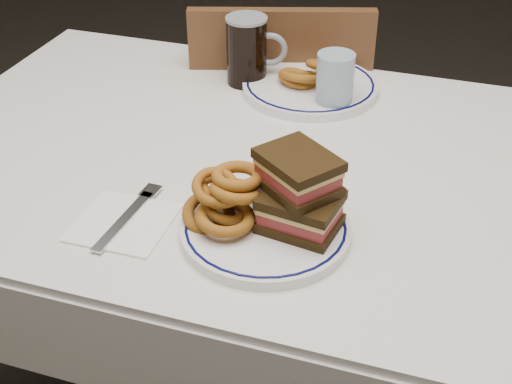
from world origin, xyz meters
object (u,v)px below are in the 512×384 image
(chair_far, at_px, (278,146))
(reuben_sandwich, at_px, (299,192))
(far_plate, at_px, (310,86))
(main_plate, at_px, (265,229))
(beer_mug, at_px, (248,50))

(chair_far, distance_m, reuben_sandwich, 0.80)
(reuben_sandwich, bearing_deg, far_plate, 102.40)
(reuben_sandwich, bearing_deg, main_plate, -158.39)
(chair_far, distance_m, far_plate, 0.37)
(chair_far, height_order, reuben_sandwich, same)
(main_plate, relative_size, reuben_sandwich, 1.80)
(chair_far, relative_size, main_plate, 3.39)
(main_plate, relative_size, far_plate, 0.92)
(main_plate, bearing_deg, chair_far, 104.76)
(chair_far, relative_size, far_plate, 3.13)
(main_plate, distance_m, reuben_sandwich, 0.08)
(far_plate, bearing_deg, main_plate, -83.15)
(reuben_sandwich, bearing_deg, beer_mug, 116.69)
(reuben_sandwich, xyz_separation_m, far_plate, (-0.11, 0.48, -0.06))
(beer_mug, bearing_deg, reuben_sandwich, -63.31)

